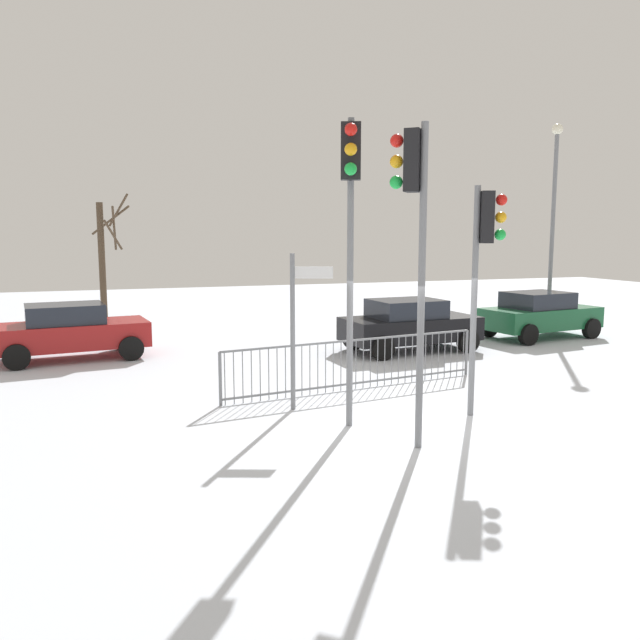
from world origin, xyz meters
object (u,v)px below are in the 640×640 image
car_red_near (70,331)px  car_green_trailing (540,314)px  traffic_light_mid_left (351,205)px  car_black_mid (409,324)px  street_lamp (554,206)px  bare_tree_left (104,255)px  traffic_light_rear_right (484,249)px  direction_sign_post (296,323)px  traffic_light_rear_left (414,214)px

car_red_near → car_green_trailing: 13.97m
traffic_light_mid_left → car_black_mid: bearing=-102.7°
car_red_near → street_lamp: size_ratio=0.58×
bare_tree_left → car_black_mid: bearing=-51.9°
traffic_light_mid_left → car_red_near: (-4.75, 7.89, -2.98)m
car_black_mid → bare_tree_left: 13.15m
traffic_light_rear_right → car_black_mid: size_ratio=1.05×
car_black_mid → street_lamp: size_ratio=0.57×
traffic_light_mid_left → direction_sign_post: size_ratio=1.75×
traffic_light_rear_right → car_black_mid: traffic_light_rear_right is taller
car_black_mid → car_green_trailing: same height
traffic_light_mid_left → traffic_light_rear_right: 2.62m
car_green_trailing → street_lamp: bearing=34.8°
car_black_mid → bare_tree_left: bearing=124.0°
traffic_light_rear_left → car_red_near: bearing=70.6°
traffic_light_mid_left → car_black_mid: (4.20, 6.04, -2.98)m
car_green_trailing → bare_tree_left: size_ratio=0.83×
car_green_trailing → bare_tree_left: 16.22m
traffic_light_rear_left → traffic_light_mid_left: bearing=65.6°
direction_sign_post → street_lamp: size_ratio=0.42×
street_lamp → bare_tree_left: size_ratio=1.43×
car_black_mid → street_lamp: 7.50m
traffic_light_mid_left → traffic_light_rear_right: (2.52, -0.06, -0.73)m
traffic_light_rear_right → street_lamp: 11.48m
traffic_light_mid_left → street_lamp: 13.28m
traffic_light_mid_left → traffic_light_rear_right: size_ratio=1.25×
traffic_light_rear_right → direction_sign_post: 3.63m
car_red_near → bare_tree_left: size_ratio=0.82×
traffic_light_rear_right → street_lamp: bearing=157.0°
traffic_light_rear_right → bare_tree_left: bare_tree_left is taller
traffic_light_rear_left → car_black_mid: traffic_light_rear_left is taller
traffic_light_rear_left → traffic_light_rear_right: (1.97, 1.10, -0.56)m
direction_sign_post → traffic_light_mid_left: bearing=-50.1°
traffic_light_rear_right → street_lamp: size_ratio=0.60×
traffic_light_rear_left → car_black_mid: bearing=13.3°
direction_sign_post → bare_tree_left: bearing=122.0°
car_red_near → car_black_mid: (8.95, -1.85, 0.00)m
traffic_light_rear_left → car_green_trailing: size_ratio=1.22×
direction_sign_post → car_red_near: 7.81m
car_green_trailing → bare_tree_left: bare_tree_left is taller
traffic_light_mid_left → bare_tree_left: traffic_light_mid_left is taller
traffic_light_rear_left → bare_tree_left: size_ratio=1.01×
car_black_mid → street_lamp: street_lamp is taller
car_red_near → traffic_light_mid_left: bearing=-66.1°
direction_sign_post → street_lamp: bearing=50.5°
traffic_light_rear_right → traffic_light_rear_left: bearing=-39.1°
car_black_mid → car_green_trailing: size_ratio=0.98×
traffic_light_rear_left → car_black_mid: 8.55m
traffic_light_rear_left → car_red_near: size_ratio=1.23×
traffic_light_rear_left → traffic_light_rear_right: traffic_light_rear_left is taller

